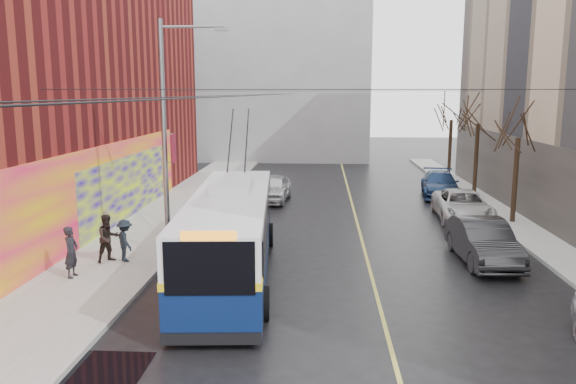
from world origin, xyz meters
name	(u,v)px	position (x,y,z in m)	size (l,w,h in m)	color
sidewalk_left	(142,238)	(-8.00, 12.00, 0.07)	(4.00, 60.00, 0.15)	gray
sidewalk_right	(544,245)	(9.00, 12.00, 0.07)	(2.00, 60.00, 0.15)	gray
lane_line	(360,232)	(1.50, 14.00, 0.00)	(0.12, 50.00, 0.01)	#BFB74C
building_far	(264,65)	(-6.00, 44.99, 9.02)	(20.50, 12.10, 18.00)	gray
streetlight_pole	(168,131)	(-6.14, 10.00, 4.85)	(2.65, 0.60, 9.00)	slate
catenary_wires	(273,94)	(-2.54, 14.77, 6.25)	(18.00, 60.00, 0.22)	black
tree_near	(519,121)	(9.00, 16.00, 4.98)	(3.20, 3.20, 6.40)	black
tree_mid	(479,111)	(9.00, 23.00, 5.25)	(3.20, 3.20, 6.68)	black
tree_far	(452,109)	(9.00, 30.00, 5.14)	(3.20, 3.20, 6.57)	black
pigeons_flying	(243,68)	(-3.30, 10.57, 7.23)	(2.86, 2.73, 2.71)	slate
trolleybus	(231,232)	(-3.38, 7.48, 1.56)	(3.43, 11.99, 5.62)	#091844
parked_car_b	(483,241)	(5.80, 9.64, 0.81)	(1.71, 4.91, 1.62)	#28292B
parked_car_c	(462,206)	(6.78, 16.79, 0.74)	(2.46, 5.33, 1.48)	silver
parked_car_d	(440,184)	(7.00, 23.32, 0.76)	(2.13, 5.23, 1.52)	navy
following_car	(273,188)	(-3.13, 21.21, 0.77)	(1.83, 4.55, 1.55)	silver
pedestrian_a	(71,252)	(-8.66, 6.59, 1.02)	(0.64, 0.42, 1.75)	black
pedestrian_b	(108,238)	(-8.08, 8.39, 1.04)	(0.86, 0.67, 1.77)	black
pedestrian_c	(125,241)	(-7.48, 8.47, 0.94)	(1.02, 0.58, 1.57)	black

